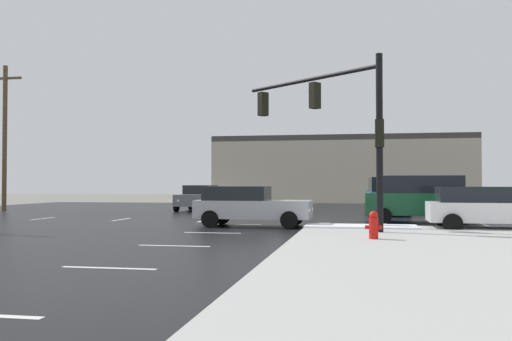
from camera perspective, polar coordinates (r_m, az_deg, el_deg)
The scene contains 14 objects.
ground_plane at distance 24.92m, azimuth -0.94°, elevation -5.28°, with size 120.00×120.00×0.00m, color slate.
road_asphalt at distance 24.92m, azimuth -0.94°, elevation -5.26°, with size 44.00×44.00×0.02m, color black.
snow_strip_curbside at distance 20.44m, azimuth 10.73°, elevation -5.65°, with size 4.00×1.60×0.06m, color white.
lane_markings at distance 23.36m, azimuth 1.30°, elevation -5.49°, with size 36.15×36.15×0.01m.
traffic_signal_mast at distance 19.67m, azimuth 8.28°, elevation 5.59°, with size 5.13×4.27×5.80m.
fire_hydrant at distance 16.12m, azimuth 12.01°, elevation -5.50°, with size 0.48×0.26×0.79m.
strip_building_background at distance 53.00m, azimuth 8.84°, elevation 0.09°, with size 23.39×8.00×6.04m.
suv_green at distance 25.17m, azimuth 16.65°, elevation -2.70°, with size 4.85×2.20×2.03m.
sedan_white at distance 21.31m, azimuth 22.80°, elevation -3.55°, with size 4.56×2.07×1.58m.
sedan_silver at distance 21.89m, azimuth -0.69°, elevation -3.59°, with size 4.56×2.08×1.58m.
sedan_grey at distance 34.90m, azimuth -5.93°, elevation -2.74°, with size 2.07×4.56×1.58m.
suv_blue at distance 31.00m, azimuth 13.29°, elevation -2.46°, with size 2.31×4.89×2.03m.
sedan_tan at distance 37.36m, azimuth 16.79°, elevation -2.60°, with size 4.54×2.03×1.58m.
utility_pole_far at distance 38.41m, azimuth -24.44°, elevation 3.38°, with size 2.20×0.28×9.16m.
Camera 1 is at (4.90, -24.38, 1.72)m, focal length 38.87 mm.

